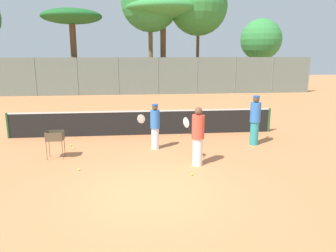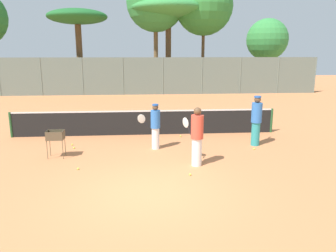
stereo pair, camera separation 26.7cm
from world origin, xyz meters
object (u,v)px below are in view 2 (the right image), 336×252
at_px(player_white_outfit, 197,136).
at_px(player_yellow_shirt, 256,120).
at_px(player_red_cap, 155,126).
at_px(ball_cart, 56,137).
at_px(tennis_net, 145,122).
at_px(parked_car, 67,82).

xyz_separation_m(player_white_outfit, player_yellow_shirt, (2.62, 2.08, 0.03)).
bearing_deg(player_white_outfit, player_red_cap, -0.11).
distance_m(player_white_outfit, player_red_cap, 2.27).
bearing_deg(ball_cart, player_white_outfit, -14.24).
xyz_separation_m(player_white_outfit, player_red_cap, (-1.22, 1.91, -0.09)).
height_order(tennis_net, parked_car, parked_car).
distance_m(tennis_net, ball_cart, 4.18).
bearing_deg(tennis_net, player_white_outfit, -68.69).
bearing_deg(parked_car, player_yellow_shirt, -60.58).
bearing_deg(player_red_cap, tennis_net, -97.88).
distance_m(tennis_net, player_red_cap, 2.18).
xyz_separation_m(tennis_net, ball_cart, (-3.04, -2.87, 0.15)).
distance_m(tennis_net, player_white_outfit, 4.35).
xyz_separation_m(player_red_cap, player_yellow_shirt, (3.85, 0.17, 0.12)).
xyz_separation_m(player_yellow_shirt, ball_cart, (-7.24, -0.91, -0.28)).
relative_size(tennis_net, player_red_cap, 6.76).
relative_size(player_red_cap, player_yellow_shirt, 0.88).
distance_m(tennis_net, player_yellow_shirt, 4.65).
xyz_separation_m(player_red_cap, ball_cart, (-3.39, -0.74, -0.16)).
xyz_separation_m(tennis_net, player_white_outfit, (1.58, -4.04, 0.40)).
relative_size(player_white_outfit, parked_car, 0.44).
distance_m(player_white_outfit, ball_cart, 4.77).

